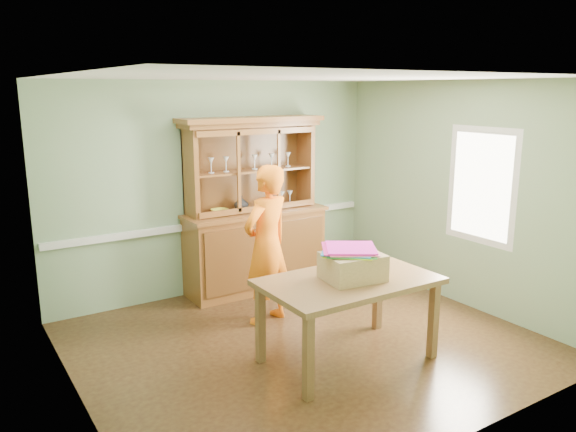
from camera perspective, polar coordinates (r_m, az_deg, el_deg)
floor at (r=6.03m, az=1.90°, el=-12.72°), size 4.50×4.50×0.00m
ceiling at (r=5.44m, az=2.11°, el=13.90°), size 4.50×4.50×0.00m
wall_back at (r=7.28m, az=-7.00°, el=2.85°), size 4.50×0.00×4.50m
wall_left at (r=4.72m, az=-21.15°, el=-3.38°), size 0.00×4.00×4.00m
wall_right at (r=7.08m, az=17.16°, el=2.10°), size 0.00×4.00×4.00m
wall_front at (r=4.15m, az=17.96°, el=-5.27°), size 4.50×0.00×4.50m
chair_rail at (r=7.35m, az=-6.82°, el=-0.63°), size 4.41×0.05×0.08m
framed_map at (r=4.96m, az=-21.82°, el=-0.29°), size 0.03×0.60×0.46m
window_panel at (r=6.85m, az=19.03°, el=2.90°), size 0.03×0.96×1.36m
china_hutch at (r=7.34m, az=-3.44°, el=-1.47°), size 1.92×0.63×2.25m
dining_table at (r=5.43m, az=6.17°, el=-7.33°), size 1.67×1.01×0.83m
cardboard_box at (r=5.35m, az=6.58°, el=-5.13°), size 0.59×0.50×0.25m
kite_stack at (r=5.34m, az=6.25°, el=-3.45°), size 0.64×0.64×0.05m
person at (r=6.25m, az=-2.17°, el=-2.96°), size 0.76×0.61×1.80m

